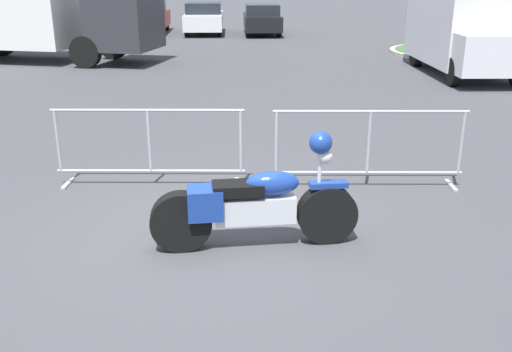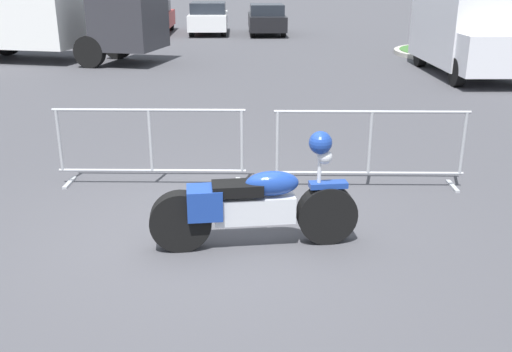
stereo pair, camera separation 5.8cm
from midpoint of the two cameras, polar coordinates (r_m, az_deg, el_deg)
name	(u,v)px [view 2 (the right image)]	position (r m, az deg, el deg)	size (l,w,h in m)	color
ground_plane	(211,235)	(6.43, -4.29, -5.92)	(120.00, 120.00, 0.00)	#424247
motorcycle	(255,204)	(5.99, 0.15, -2.86)	(2.21, 0.52, 1.25)	black
crowd_barrier_near	(151,146)	(7.86, -10.27, 3.02)	(2.58, 0.48, 1.07)	#9EA0A5
crowd_barrier_far	(370,148)	(7.80, 11.52, 2.80)	(2.58, 0.48, 1.07)	#9EA0A5
box_truck	(30,9)	(20.44, -21.56, 15.24)	(7.98, 3.63, 2.98)	white
delivery_van	(468,30)	(17.55, 20.54, 13.53)	(2.20, 5.09, 2.31)	silver
parked_car_green	(36,17)	(29.95, -21.05, 14.65)	(2.11, 4.57, 1.51)	#236B38
parked_car_blue	(94,17)	(29.06, -15.86, 15.03)	(2.04, 4.43, 1.47)	#284799
parked_car_red	(152,17)	(28.50, -10.34, 15.38)	(2.08, 4.50, 1.49)	#B21E19
parked_car_white	(209,18)	(27.94, -4.70, 15.49)	(2.00, 4.34, 1.44)	white
parked_car_black	(267,19)	(27.55, 1.13, 15.42)	(1.91, 4.14, 1.37)	black
pedestrian	(99,18)	(26.23, -15.38, 15.02)	(0.47, 0.47, 1.69)	#262838
planter_island	(455,46)	(21.71, 19.36, 12.16)	(4.68, 4.68, 1.18)	#ADA89E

